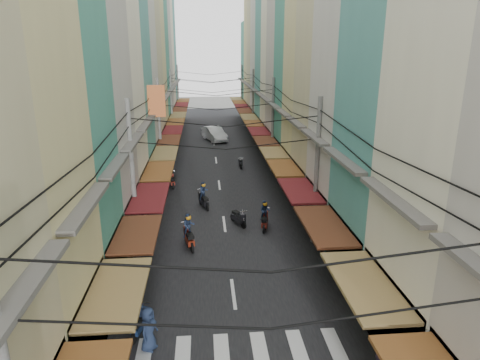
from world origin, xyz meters
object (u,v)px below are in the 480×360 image
bicycle (354,261)px  market_umbrella (420,271)px  white_car (215,140)px  traffic_sign (404,293)px

bicycle → market_umbrella: 5.52m
bicycle → market_umbrella: bearing=179.7°
white_car → bicycle: (6.32, -30.94, 0.00)m
bicycle → traffic_sign: 7.08m
bicycle → traffic_sign: size_ratio=0.54×
market_umbrella → bicycle: bearing=98.5°
white_car → bicycle: bearing=-96.1°
traffic_sign → white_car: bearing=98.5°
white_car → traffic_sign: bearing=-99.1°
bicycle → traffic_sign: (-0.68, -6.66, 2.28)m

